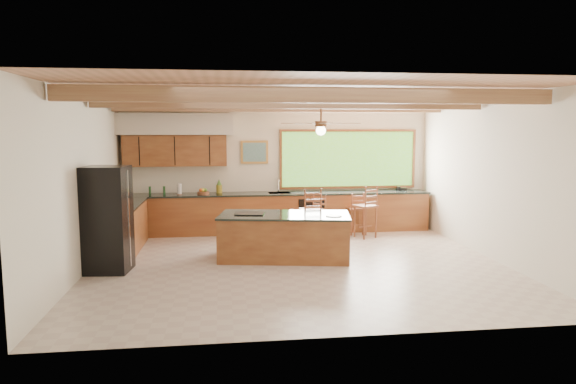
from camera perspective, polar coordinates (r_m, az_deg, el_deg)
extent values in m
plane|color=#BEAF9E|center=(9.21, 1.07, -8.01)|extent=(7.20, 7.20, 0.00)
cube|color=beige|center=(12.15, -1.15, 2.82)|extent=(7.20, 0.04, 3.00)
cube|color=beige|center=(5.77, 5.83, -1.87)|extent=(7.20, 0.04, 3.00)
cube|color=beige|center=(9.13, -21.86, 0.94)|extent=(0.04, 6.50, 3.00)
cube|color=beige|center=(10.11, 21.73, 1.48)|extent=(0.04, 6.50, 3.00)
cube|color=#AB7455|center=(8.91, 1.12, 10.96)|extent=(7.20, 6.50, 0.04)
cube|color=olive|center=(7.33, 2.98, 10.71)|extent=(7.10, 0.15, 0.22)
cube|color=olive|center=(9.40, 0.66, 9.90)|extent=(7.10, 0.15, 0.22)
cube|color=olive|center=(11.18, -0.64, 9.44)|extent=(7.10, 0.15, 0.22)
cube|color=brown|center=(11.91, -12.40, 4.51)|extent=(2.30, 0.35, 0.70)
cube|color=beige|center=(11.83, -12.51, 7.40)|extent=(2.60, 0.50, 0.48)
cylinder|color=#FFEABF|center=(11.92, -15.85, 6.19)|extent=(0.10, 0.10, 0.01)
cylinder|color=#FFEABF|center=(11.79, -9.07, 6.36)|extent=(0.10, 0.10, 0.01)
cube|color=#71B23F|center=(12.41, 6.71, 3.65)|extent=(3.20, 0.04, 1.30)
cube|color=#AB7534|center=(12.05, -3.75, 4.44)|extent=(0.64, 0.03, 0.54)
cube|color=#3E7054|center=(12.03, -3.74, 4.44)|extent=(0.54, 0.01, 0.44)
cube|color=brown|center=(11.94, -0.96, -2.37)|extent=(7.00, 0.65, 0.88)
cube|color=black|center=(11.87, -0.97, -0.18)|extent=(7.04, 0.69, 0.04)
cube|color=brown|center=(10.51, -17.96, -4.00)|extent=(0.65, 2.35, 0.88)
cube|color=black|center=(10.44, -18.06, -1.52)|extent=(0.69, 2.39, 0.04)
cube|color=black|center=(11.72, 2.63, -2.66)|extent=(0.60, 0.02, 0.78)
cube|color=silver|center=(11.87, -0.97, -0.16)|extent=(0.50, 0.38, 0.03)
cylinder|color=silver|center=(12.05, -1.07, 0.74)|extent=(0.03, 0.03, 0.30)
cylinder|color=silver|center=(11.94, -1.02, 1.31)|extent=(0.03, 0.20, 0.03)
cylinder|color=silver|center=(11.78, -11.96, 0.32)|extent=(0.10, 0.10, 0.25)
cylinder|color=#173A19|center=(11.98, -15.10, 0.17)|extent=(0.05, 0.05, 0.18)
cylinder|color=#173A19|center=(11.86, -13.59, 0.18)|extent=(0.05, 0.05, 0.19)
cube|color=black|center=(12.63, 12.50, 0.40)|extent=(0.22, 0.18, 0.10)
cube|color=brown|center=(9.53, -0.40, -5.05)|extent=(2.49, 1.47, 0.79)
cube|color=black|center=(9.45, -0.40, -2.59)|extent=(2.54, 1.51, 0.04)
cube|color=black|center=(9.50, -4.26, -2.39)|extent=(0.59, 0.50, 0.02)
cylinder|color=silver|center=(9.27, 5.12, -2.64)|extent=(0.29, 0.29, 0.01)
cube|color=black|center=(9.09, -19.41, -2.87)|extent=(0.76, 0.74, 1.78)
cube|color=silver|center=(9.03, -17.26, -2.86)|extent=(0.02, 0.05, 1.63)
cube|color=brown|center=(10.68, 2.54, -2.00)|extent=(0.45, 0.45, 0.04)
cylinder|color=brown|center=(10.56, 1.79, -4.14)|extent=(0.04, 0.04, 0.69)
cylinder|color=brown|center=(10.62, 3.58, -4.09)|extent=(0.04, 0.04, 0.69)
cylinder|color=brown|center=(10.88, 1.51, -3.80)|extent=(0.04, 0.04, 0.69)
cylinder|color=brown|center=(10.94, 3.25, -3.75)|extent=(0.04, 0.04, 0.69)
cube|color=brown|center=(11.48, 3.45, -2.12)|extent=(0.38, 0.38, 0.04)
cylinder|color=brown|center=(11.38, 2.91, -3.70)|extent=(0.03, 0.03, 0.55)
cylinder|color=brown|center=(11.43, 4.22, -3.66)|extent=(0.03, 0.03, 0.55)
cylinder|color=brown|center=(11.63, 2.67, -3.46)|extent=(0.03, 0.03, 0.55)
cylinder|color=brown|center=(11.68, 3.96, -3.42)|extent=(0.03, 0.03, 0.55)
cube|color=brown|center=(11.78, 7.49, -1.84)|extent=(0.38, 0.38, 0.04)
cylinder|color=brown|center=(11.66, 6.99, -3.43)|extent=(0.03, 0.03, 0.57)
cylinder|color=brown|center=(11.73, 8.29, -3.39)|extent=(0.03, 0.03, 0.57)
cylinder|color=brown|center=(11.92, 6.66, -3.19)|extent=(0.03, 0.03, 0.57)
cylinder|color=brown|center=(11.99, 7.94, -3.16)|extent=(0.03, 0.03, 0.57)
cube|color=brown|center=(11.40, 8.60, -1.55)|extent=(0.55, 0.55, 0.04)
cylinder|color=brown|center=(11.26, 7.99, -3.52)|extent=(0.04, 0.04, 0.68)
cylinder|color=brown|center=(11.35, 9.60, -3.46)|extent=(0.04, 0.04, 0.68)
cylinder|color=brown|center=(11.58, 7.56, -3.22)|extent=(0.04, 0.04, 0.68)
cylinder|color=brown|center=(11.66, 9.13, -3.17)|extent=(0.04, 0.04, 0.68)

